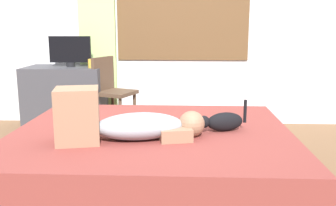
{
  "coord_description": "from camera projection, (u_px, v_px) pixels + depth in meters",
  "views": [
    {
      "loc": [
        0.36,
        -2.5,
        1.2
      ],
      "look_at": [
        0.23,
        0.23,
        0.64
      ],
      "focal_mm": 40.39,
      "sensor_mm": 36.0,
      "label": 1
    }
  ],
  "objects": [
    {
      "name": "curtain_left",
      "position": [
        97.0,
        28.0,
        4.56
      ],
      "size": [
        0.44,
        0.06,
        2.36
      ],
      "primitive_type": "cube",
      "color": "#ADCC75",
      "rests_on": "ground"
    },
    {
      "name": "chair_by_desk",
      "position": [
        111.0,
        88.0,
        4.3
      ],
      "size": [
        0.5,
        0.5,
        0.86
      ],
      "color": "#4C3828",
      "rests_on": "ground"
    },
    {
      "name": "desk",
      "position": [
        66.0,
        98.0,
        4.46
      ],
      "size": [
        0.9,
        0.56,
        0.74
      ],
      "color": "#38383D",
      "rests_on": "ground"
    },
    {
      "name": "person_lying",
      "position": [
        124.0,
        122.0,
        2.37
      ],
      "size": [
        0.94,
        0.43,
        0.34
      ],
      "color": "#8C939E",
      "rests_on": "bed"
    },
    {
      "name": "bed",
      "position": [
        153.0,
        164.0,
        2.68
      ],
      "size": [
        1.96,
        1.71,
        0.49
      ],
      "color": "#38383D",
      "rests_on": "ground"
    },
    {
      "name": "back_wall_with_window",
      "position": [
        158.0,
        5.0,
        4.58
      ],
      "size": [
        6.4,
        0.14,
        2.9
      ],
      "color": "silver",
      "rests_on": "ground"
    },
    {
      "name": "ground_plane",
      "position": [
        135.0,
        197.0,
        2.71
      ],
      "size": [
        16.0,
        16.0,
        0.0
      ],
      "primitive_type": "plane",
      "color": "brown"
    },
    {
      "name": "cat",
      "position": [
        222.0,
        122.0,
        2.58
      ],
      "size": [
        0.35,
        0.19,
        0.21
      ],
      "color": "black",
      "rests_on": "bed"
    },
    {
      "name": "tv_monitor",
      "position": [
        70.0,
        51.0,
        4.35
      ],
      "size": [
        0.48,
        0.1,
        0.35
      ],
      "color": "black",
      "rests_on": "desk"
    },
    {
      "name": "cup",
      "position": [
        92.0,
        63.0,
        4.25
      ],
      "size": [
        0.08,
        0.08,
        0.1
      ],
      "primitive_type": "cylinder",
      "color": "gold",
      "rests_on": "desk"
    }
  ]
}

